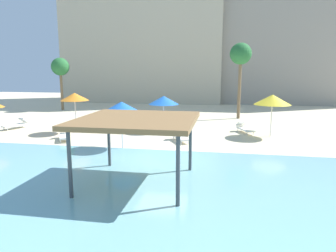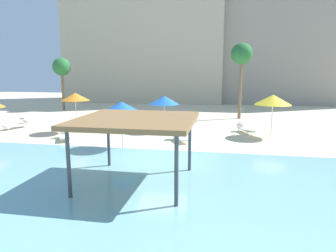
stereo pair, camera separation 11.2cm
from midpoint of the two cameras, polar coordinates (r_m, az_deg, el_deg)
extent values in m
plane|color=beige|center=(15.80, -1.15, -5.94)|extent=(80.00, 80.00, 0.00)
cube|color=#7AB7C1|center=(11.00, -6.64, -13.38)|extent=(44.00, 13.50, 0.04)
cylinder|color=#42474C|center=(14.51, -10.93, -2.65)|extent=(0.14, 0.14, 2.43)
cylinder|color=#42474C|center=(13.65, 3.86, -3.31)|extent=(0.14, 0.14, 2.43)
cylinder|color=#42474C|center=(11.24, -17.75, -6.80)|extent=(0.14, 0.14, 2.43)
cylinder|color=#42474C|center=(10.09, 1.51, -8.25)|extent=(0.14, 0.14, 2.43)
cube|color=olive|center=(11.94, -5.98, 1.08)|extent=(4.42, 4.42, 0.18)
cylinder|color=silver|center=(17.74, -8.55, -0.82)|extent=(0.06, 0.06, 2.07)
cone|color=blue|center=(17.53, -8.67, 3.45)|extent=(2.16, 2.16, 0.59)
cylinder|color=silver|center=(21.73, 18.15, 0.92)|extent=(0.06, 0.06, 2.14)
cone|color=yellow|center=(21.56, 18.36, 4.59)|extent=(2.39, 2.39, 0.66)
cylinder|color=silver|center=(22.52, -0.93, 1.52)|extent=(0.06, 0.06, 1.95)
cone|color=blue|center=(22.36, -0.94, 4.74)|extent=(2.17, 2.17, 0.60)
cylinder|color=silver|center=(22.88, -16.63, 1.64)|extent=(0.06, 0.06, 2.28)
cone|color=orange|center=(22.72, -16.81, 5.15)|extent=(1.95, 1.95, 0.54)
cylinder|color=white|center=(18.78, 3.64, -2.98)|extent=(0.05, 0.05, 0.22)
cylinder|color=white|center=(18.62, 2.26, -3.08)|extent=(0.05, 0.05, 0.22)
cylinder|color=white|center=(20.10, 2.16, -2.08)|extent=(0.05, 0.05, 0.22)
cylinder|color=white|center=(19.94, 0.86, -2.17)|extent=(0.05, 0.05, 0.22)
cube|color=white|center=(19.32, 2.21, -2.10)|extent=(1.37, 1.87, 0.10)
cube|color=white|center=(19.95, 1.50, -0.89)|extent=(0.77, 0.73, 0.40)
cylinder|color=white|center=(25.66, -27.34, -0.51)|extent=(0.05, 0.05, 0.22)
cylinder|color=white|center=(26.08, -27.86, -0.40)|extent=(0.05, 0.05, 0.22)
cylinder|color=white|center=(26.37, -24.63, -0.03)|extent=(0.05, 0.05, 0.22)
cylinder|color=white|center=(26.78, -25.17, 0.07)|extent=(0.05, 0.05, 0.22)
cube|color=white|center=(26.19, -26.26, 0.13)|extent=(1.27, 1.89, 0.10)
cube|color=white|center=(26.52, -24.93, 0.95)|extent=(0.75, 0.71, 0.40)
cylinder|color=white|center=(20.09, -17.77, -2.58)|extent=(0.05, 0.05, 0.22)
cylinder|color=white|center=(20.10, -19.13, -2.65)|extent=(0.05, 0.05, 0.22)
cylinder|color=white|center=(21.50, -17.80, -1.75)|extent=(0.05, 0.05, 0.22)
cylinder|color=white|center=(21.51, -19.08, -1.82)|extent=(0.05, 0.05, 0.22)
cube|color=white|center=(20.76, -18.47, -1.75)|extent=(1.38, 1.87, 0.10)
cube|color=white|center=(21.44, -18.50, -0.64)|extent=(0.77, 0.73, 0.40)
cylinder|color=white|center=(22.07, 15.17, -1.31)|extent=(0.05, 0.05, 0.22)
cylinder|color=white|center=(21.86, 14.05, -1.37)|extent=(0.05, 0.05, 0.22)
cylinder|color=white|center=(23.33, 13.57, -0.62)|extent=(0.05, 0.05, 0.22)
cylinder|color=white|center=(23.13, 12.50, -0.67)|extent=(0.05, 0.05, 0.22)
cube|color=white|center=(22.56, 13.82, -0.58)|extent=(1.23, 1.89, 0.10)
cube|color=white|center=(23.17, 13.06, 0.42)|extent=(0.75, 0.70, 0.40)
cylinder|color=brown|center=(36.14, -18.91, 6.20)|extent=(0.28, 0.28, 4.33)
sphere|color=#286B33|center=(36.07, -19.14, 10.19)|extent=(1.90, 1.90, 1.90)
cylinder|color=brown|center=(28.88, 12.77, 6.67)|extent=(0.28, 0.28, 5.41)
sphere|color=#286B33|center=(28.85, 13.02, 12.73)|extent=(1.90, 1.90, 1.90)
cube|color=beige|center=(45.22, -4.35, 18.04)|extent=(21.22, 8.45, 21.01)
cube|color=#9E9384|center=(46.43, 16.91, 14.97)|extent=(23.30, 11.38, 17.04)
camera|label=1|loc=(0.06, -90.18, -0.03)|focal=33.43mm
camera|label=2|loc=(0.06, 89.82, 0.03)|focal=33.43mm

